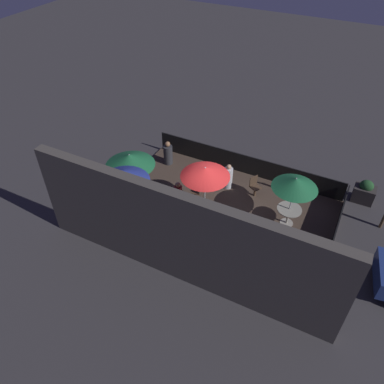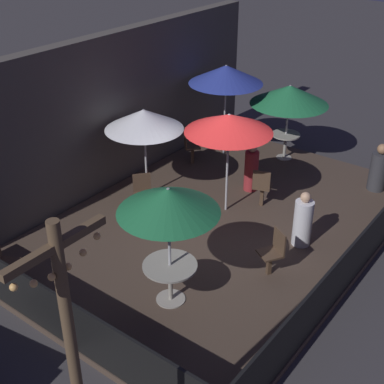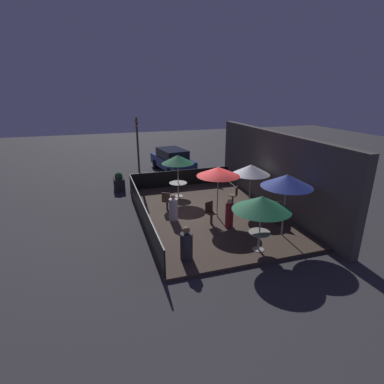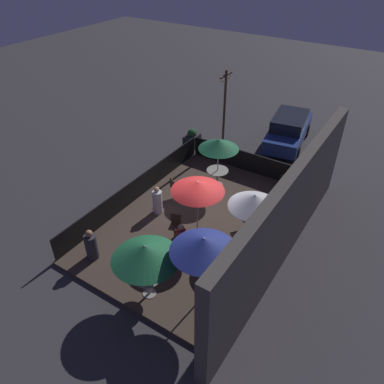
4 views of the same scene
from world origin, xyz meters
The scene contains 21 objects.
ground_plane centered at (0.00, 0.00, 0.00)m, with size 60.00×60.00×0.00m, color #383538.
patio_deck centered at (0.00, 0.00, 0.06)m, with size 9.01×6.21×0.12m.
building_wall centered at (0.00, 3.33, 1.87)m, with size 10.61×0.36×3.74m.
fence_front centered at (0.00, -3.06, 0.59)m, with size 8.81×0.05×0.95m.
fence_side_left centered at (-4.46, 0.00, 0.59)m, with size 0.05×6.01×0.95m.
patio_umbrella_0 centered at (3.76, 0.52, 1.91)m, with size 2.04×2.04×2.04m.
patio_umbrella_1 centered at (-2.64, -0.72, 2.15)m, with size 1.70×1.70×2.25m.
patio_umbrella_2 centered at (-0.03, 2.14, 2.03)m, with size 1.79×1.79×2.15m.
patio_umbrella_3 centered at (3.00, 1.99, 2.36)m, with size 1.94×1.94×2.48m.
patio_umbrella_4 centered at (0.52, 0.24, 2.23)m, with size 1.89×1.89×2.31m.
dining_table_0 centered at (3.76, 0.52, 0.67)m, with size 0.76×0.76×0.70m.
dining_table_1 centered at (-2.64, -0.72, 0.73)m, with size 0.95×0.95×0.76m.
patio_chair_0 centered at (1.13, -0.32, 0.65)m, with size 0.50×0.50×0.96m.
patio_chair_1 centered at (-0.89, -1.76, 0.62)m, with size 0.55×0.55×0.92m.
patio_chair_2 centered at (-4.15, 1.94, 0.64)m, with size 0.55×0.55×0.94m.
patio_chair_3 centered at (-0.69, 1.65, 0.62)m, with size 0.56×0.56×0.92m.
patio_chair_4 centered at (1.95, 2.36, 0.64)m, with size 0.57×0.57×0.95m.
patron_0 centered at (3.55, -2.12, 0.64)m, with size 0.60×0.60×1.19m.
patron_1 centered at (1.68, 0.31, 0.67)m, with size 0.46×0.46×1.22m.
patron_2 centered at (0.33, -1.75, 0.65)m, with size 0.52×0.52×1.20m.
light_post centered at (-6.01, -2.30, 2.27)m, with size 1.10×0.12×4.07m.
Camera 2 is at (-8.28, -5.48, 6.42)m, focal length 50.00 mm.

